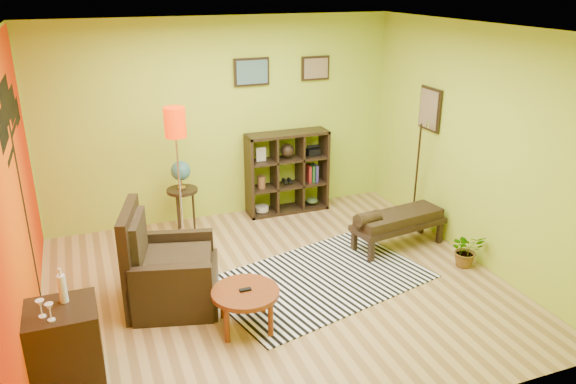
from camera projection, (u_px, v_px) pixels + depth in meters
name	position (u px, v px, depth m)	size (l,w,h in m)	color
ground	(277.00, 287.00, 6.32)	(5.00, 5.00, 0.00)	tan
room_shell	(266.00, 132.00, 5.65)	(5.04, 4.54, 2.82)	#ACC930
zebra_rug	(319.00, 279.00, 6.46)	(2.41, 1.53, 0.01)	white
coffee_table	(245.00, 296.00, 5.48)	(0.67, 0.67, 0.43)	maroon
armchair	(167.00, 275.00, 5.90)	(1.10, 1.09, 1.10)	black
side_cabinet	(64.00, 344.00, 4.76)	(0.59, 0.54, 1.02)	black
floor_lamp	(176.00, 135.00, 6.82)	(0.27, 0.27, 1.81)	silver
globe_table	(181.00, 179.00, 7.43)	(0.41, 0.41, 1.01)	black
cube_shelf	(288.00, 172.00, 8.17)	(1.20, 0.35, 1.20)	black
bench	(397.00, 221.00, 7.12)	(1.30, 0.62, 0.58)	black
potted_plant	(466.00, 253.00, 6.73)	(0.38, 0.43, 0.33)	#26661E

